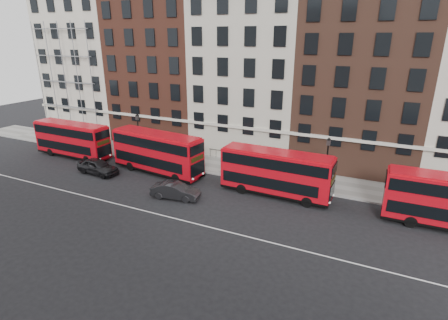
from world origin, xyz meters
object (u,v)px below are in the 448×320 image
at_px(bus_a, 72,139).
at_px(car_rear, 98,166).
at_px(car_front, 175,191).
at_px(bus_c, 276,172).
at_px(bus_b, 157,152).

bearing_deg(bus_a, car_rear, -22.91).
distance_m(car_rear, car_front, 10.96).
xyz_separation_m(bus_a, bus_c, (25.70, 0.00, 0.01)).
relative_size(bus_a, car_front, 2.27).
relative_size(bus_c, car_front, 2.29).
height_order(car_rear, car_front, car_rear).
bearing_deg(car_rear, bus_b, -58.10).
relative_size(car_rear, car_front, 1.09).
height_order(bus_b, bus_c, bus_b).
height_order(bus_a, bus_b, bus_b).
bearing_deg(bus_b, car_rear, -145.14).
height_order(bus_a, bus_c, bus_c).
bearing_deg(car_rear, bus_c, -77.08).
height_order(bus_b, car_rear, bus_b).
distance_m(bus_c, car_front, 9.32).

